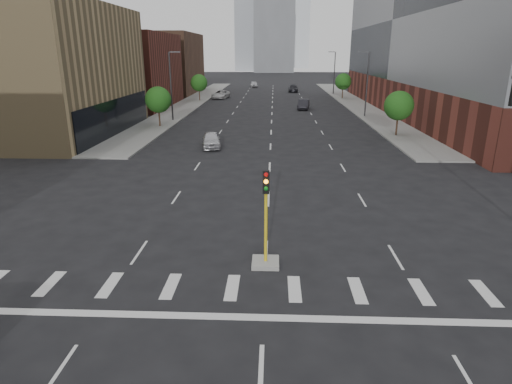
# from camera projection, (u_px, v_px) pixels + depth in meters

# --- Properties ---
(sidewalk_left_far) EXTENTS (5.00, 92.00, 0.15)m
(sidewalk_left_far) POSITION_uv_depth(u_px,v_px,m) (194.00, 101.00, 81.30)
(sidewalk_left_far) COLOR gray
(sidewalk_left_far) RESTS_ON ground
(sidewalk_right_far) EXTENTS (5.00, 92.00, 0.15)m
(sidewalk_right_far) POSITION_uv_depth(u_px,v_px,m) (352.00, 102.00, 80.13)
(sidewalk_right_far) COLOR gray
(sidewalk_right_far) RESTS_ON ground
(building_left_mid) EXTENTS (20.00, 24.00, 14.00)m
(building_left_mid) POSITION_uv_depth(u_px,v_px,m) (24.00, 71.00, 47.36)
(building_left_mid) COLOR tan
(building_left_mid) RESTS_ON ground
(building_left_far_a) EXTENTS (20.00, 22.00, 12.00)m
(building_left_far_a) POSITION_uv_depth(u_px,v_px,m) (110.00, 71.00, 72.35)
(building_left_far_a) COLOR brown
(building_left_far_a) RESTS_ON ground
(building_left_far_b) EXTENTS (20.00, 24.00, 13.00)m
(building_left_far_b) POSITION_uv_depth(u_px,v_px,m) (152.00, 63.00, 96.87)
(building_left_far_b) COLOR brown
(building_left_far_b) RESTS_ON ground
(building_right_main) EXTENTS (24.00, 70.00, 22.00)m
(building_right_main) POSITION_uv_depth(u_px,v_px,m) (473.00, 38.00, 62.86)
(building_right_main) COLOR brown
(building_right_main) RESTS_ON ground
(tower_mid) EXTENTS (18.00, 18.00, 44.00)m
(tower_mid) POSITION_uv_depth(u_px,v_px,m) (274.00, 22.00, 193.46)
(tower_mid) COLOR slate
(tower_mid) RESTS_ON ground
(median_traffic_signal) EXTENTS (1.20, 1.20, 4.40)m
(median_traffic_signal) POSITION_uv_depth(u_px,v_px,m) (266.00, 245.00, 18.71)
(median_traffic_signal) COLOR #999993
(median_traffic_signal) RESTS_ON ground
(streetlight_right_a) EXTENTS (1.60, 0.22, 9.07)m
(streetlight_right_a) POSITION_uv_depth(u_px,v_px,m) (367.00, 81.00, 60.61)
(streetlight_right_a) COLOR #2D2D30
(streetlight_right_a) RESTS_ON ground
(streetlight_right_b) EXTENTS (1.60, 0.22, 9.07)m
(streetlight_right_b) POSITION_uv_depth(u_px,v_px,m) (334.00, 71.00, 93.84)
(streetlight_right_b) COLOR #2D2D30
(streetlight_right_b) RESTS_ON ground
(streetlight_left) EXTENTS (1.60, 0.22, 9.07)m
(streetlight_left) POSITION_uv_depth(u_px,v_px,m) (171.00, 83.00, 56.92)
(streetlight_left) COLOR #2D2D30
(streetlight_left) RESTS_ON ground
(tree_left_near) EXTENTS (3.20, 3.20, 4.85)m
(tree_left_near) POSITION_uv_depth(u_px,v_px,m) (158.00, 100.00, 52.70)
(tree_left_near) COLOR #382619
(tree_left_near) RESTS_ON ground
(tree_left_far) EXTENTS (3.20, 3.20, 4.85)m
(tree_left_far) POSITION_uv_depth(u_px,v_px,m) (199.00, 83.00, 81.17)
(tree_left_far) COLOR #382619
(tree_left_far) RESTS_ON ground
(tree_right_near) EXTENTS (3.20, 3.20, 4.85)m
(tree_right_near) POSITION_uv_depth(u_px,v_px,m) (399.00, 106.00, 46.86)
(tree_right_near) COLOR #382619
(tree_right_near) RESTS_ON ground
(tree_right_far) EXTENTS (3.20, 3.20, 4.85)m
(tree_right_far) POSITION_uv_depth(u_px,v_px,m) (343.00, 82.00, 84.83)
(tree_right_far) COLOR #382619
(tree_right_far) RESTS_ON ground
(car_near_left) EXTENTS (2.42, 4.62, 1.50)m
(car_near_left) POSITION_uv_depth(u_px,v_px,m) (211.00, 140.00, 42.15)
(car_near_left) COLOR silver
(car_near_left) RESTS_ON ground
(car_mid_right) EXTENTS (2.32, 5.00, 1.59)m
(car_mid_right) POSITION_uv_depth(u_px,v_px,m) (304.00, 104.00, 70.21)
(car_mid_right) COLOR black
(car_mid_right) RESTS_ON ground
(car_far_left) EXTENTS (3.57, 6.30, 1.66)m
(car_far_left) POSITION_uv_depth(u_px,v_px,m) (221.00, 94.00, 86.43)
(car_far_left) COLOR #B2B2B2
(car_far_left) RESTS_ON ground
(car_deep_right) EXTENTS (2.47, 5.55, 1.58)m
(car_deep_right) POSITION_uv_depth(u_px,v_px,m) (293.00, 89.00, 100.23)
(car_deep_right) COLOR black
(car_deep_right) RESTS_ON ground
(car_distant) EXTENTS (2.15, 4.75, 1.58)m
(car_distant) POSITION_uv_depth(u_px,v_px,m) (254.00, 84.00, 113.57)
(car_distant) COLOR silver
(car_distant) RESTS_ON ground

